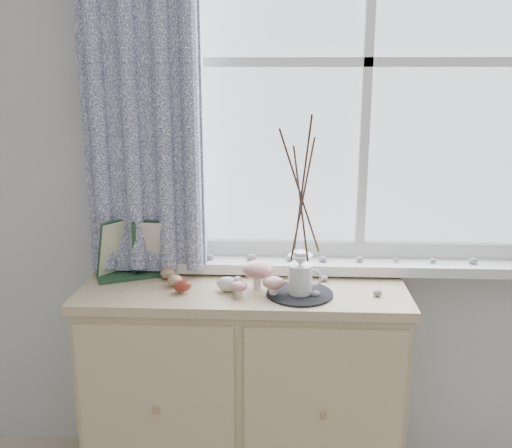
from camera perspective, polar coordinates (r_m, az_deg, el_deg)
name	(u,v)px	position (r m, az deg, el deg)	size (l,w,h in m)	color
sideboard	(244,388)	(2.30, -1.24, -16.11)	(1.20, 0.45, 0.85)	tan
botanical_book	(133,250)	(2.20, -12.22, -2.53)	(0.34, 0.13, 0.23)	#1F4127
toadstool_cluster	(259,275)	(2.05, 0.29, -5.11)	(0.19, 0.17, 0.10)	white
wooden_eggs	(175,280)	(2.12, -8.11, -5.52)	(0.13, 0.17, 0.07)	tan
songbird_figurine	(228,283)	(2.06, -2.79, -5.95)	(0.12, 0.05, 0.06)	white
crocheted_doily	(300,294)	(2.04, 4.39, -6.96)	(0.24, 0.24, 0.01)	black
twig_pitcher	(302,192)	(1.93, 4.61, 3.19)	(0.29, 0.29, 0.65)	silver
sideboard_pebbles	(326,284)	(2.11, 7.02, -6.02)	(0.33, 0.23, 0.02)	#979799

